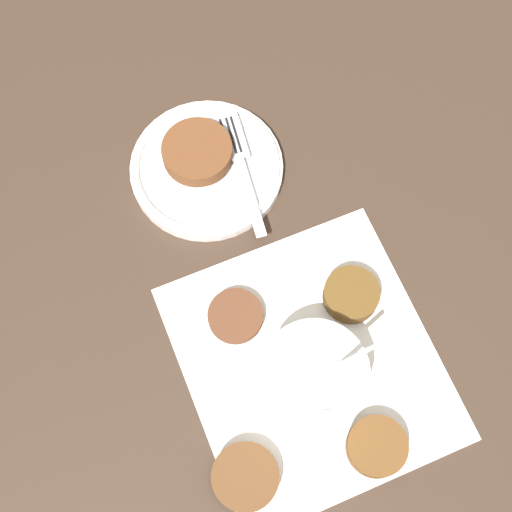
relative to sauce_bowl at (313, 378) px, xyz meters
name	(u,v)px	position (x,y,z in m)	size (l,w,h in m)	color
ground_plane	(285,362)	(-0.03, -0.02, -0.03)	(4.00, 4.00, 0.00)	#38281E
napkin	(310,362)	(-0.02, 0.00, -0.03)	(0.32, 0.30, 0.00)	white
sauce_bowl	(313,378)	(0.00, 0.00, 0.00)	(0.12, 0.11, 0.11)	white
fritter_0	(235,316)	(-0.08, -0.06, -0.02)	(0.06, 0.06, 0.01)	brown
fritter_1	(351,295)	(-0.08, 0.06, -0.01)	(0.06, 0.06, 0.02)	brown
fritter_2	(377,447)	(0.08, 0.05, -0.02)	(0.06, 0.06, 0.02)	brown
fritter_3	(245,477)	(0.08, -0.09, -0.02)	(0.07, 0.07, 0.02)	brown
serving_plate	(207,168)	(-0.26, -0.06, -0.02)	(0.18, 0.18, 0.02)	white
fritter_on_plate	(197,152)	(-0.28, -0.07, 0.00)	(0.08, 0.08, 0.02)	brown
fork	(238,160)	(-0.26, -0.03, -0.01)	(0.16, 0.03, 0.00)	silver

